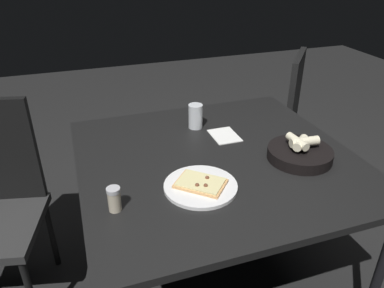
# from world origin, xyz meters

# --- Properties ---
(ground) EXTENTS (8.00, 8.00, 0.00)m
(ground) POSITION_xyz_m (0.00, 0.00, 0.00)
(ground) COLOR black
(dining_table) EXTENTS (1.12, 1.16, 0.74)m
(dining_table) POSITION_xyz_m (0.00, 0.00, 0.69)
(dining_table) COLOR black
(dining_table) RESTS_ON ground
(pizza_plate) EXTENTS (0.28, 0.28, 0.04)m
(pizza_plate) POSITION_xyz_m (-0.20, 0.15, 0.75)
(pizza_plate) COLOR white
(pizza_plate) RESTS_ON dining_table
(bread_basket) EXTENTS (0.27, 0.27, 0.10)m
(bread_basket) POSITION_xyz_m (-0.13, -0.32, 0.77)
(bread_basket) COLOR black
(bread_basket) RESTS_ON dining_table
(beer_glass) EXTENTS (0.07, 0.07, 0.12)m
(beer_glass) POSITION_xyz_m (0.30, -0.01, 0.80)
(beer_glass) COLOR silver
(beer_glass) RESTS_ON dining_table
(pepper_shaker) EXTENTS (0.05, 0.05, 0.09)m
(pepper_shaker) POSITION_xyz_m (-0.22, 0.47, 0.78)
(pepper_shaker) COLOR #BFB299
(pepper_shaker) RESTS_ON dining_table
(napkin) EXTENTS (0.16, 0.12, 0.00)m
(napkin) POSITION_xyz_m (0.17, -0.11, 0.75)
(napkin) COLOR white
(napkin) RESTS_ON dining_table
(chair_spare) EXTENTS (0.62, 0.62, 0.95)m
(chair_spare) POSITION_xyz_m (0.72, -0.72, 0.53)
(chair_spare) COLOR #272727
(chair_spare) RESTS_ON ground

